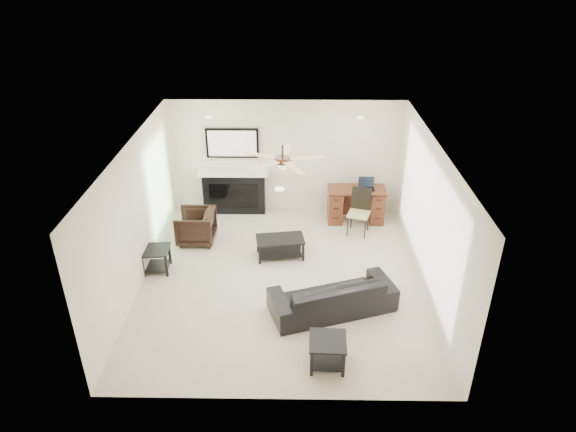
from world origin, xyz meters
name	(u,v)px	position (x,y,z in m)	size (l,w,h in m)	color
room_shell	(294,192)	(0.19, 0.08, 1.68)	(5.50, 5.54, 2.52)	beige
sofa	(333,295)	(0.83, -0.86, 0.30)	(2.03, 0.79, 0.59)	black
armchair	(196,226)	(-1.77, 1.29, 0.34)	(0.72, 0.74, 0.67)	black
coffee_table	(280,247)	(-0.07, 0.74, 0.20)	(0.90, 0.50, 0.40)	black
end_table_near	(327,352)	(0.68, -2.11, 0.23)	(0.52, 0.52, 0.45)	black
end_table_left	(156,260)	(-2.32, 0.24, 0.23)	(0.50, 0.50, 0.45)	black
fireplace_unit	(233,172)	(-1.13, 2.58, 0.95)	(1.52, 0.34, 1.91)	black
desk	(356,205)	(1.51, 2.21, 0.38)	(1.22, 0.56, 0.76)	#431B10
desk_chair	(359,212)	(1.51, 1.66, 0.48)	(0.42, 0.44, 0.97)	black
laptop	(367,184)	(1.71, 2.19, 0.88)	(0.33, 0.24, 0.23)	black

